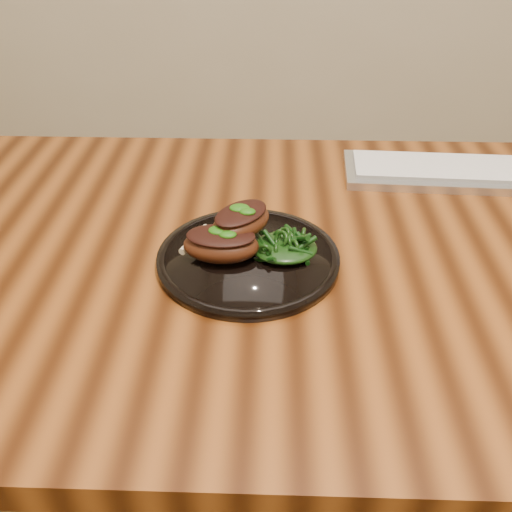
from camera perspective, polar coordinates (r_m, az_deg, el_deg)
The scene contains 7 objects.
desk at distance 0.91m, azimuth 14.06°, elevation -3.71°, with size 1.60×0.80×0.75m.
plate at distance 0.81m, azimuth -0.78°, elevation -0.21°, with size 0.26×0.26×0.02m.
lamb_chop_front at distance 0.78m, azimuth -3.56°, elevation 1.25°, with size 0.11×0.08×0.05m.
lamb_chop_back at distance 0.80m, azimuth -1.55°, elevation 3.56°, with size 0.11×0.12×0.04m.
herb_smear at distance 0.85m, azimuth -2.79°, elevation 2.44°, with size 0.07×0.05×0.00m, color #114807.
greens_heap at distance 0.80m, azimuth 2.86°, elevation 1.21°, with size 0.09×0.09×0.03m.
keyboard at distance 1.11m, azimuth 20.86°, elevation 7.83°, with size 0.46×0.16×0.02m.
Camera 1 is at (-0.20, -0.70, 1.22)m, focal length 40.00 mm.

